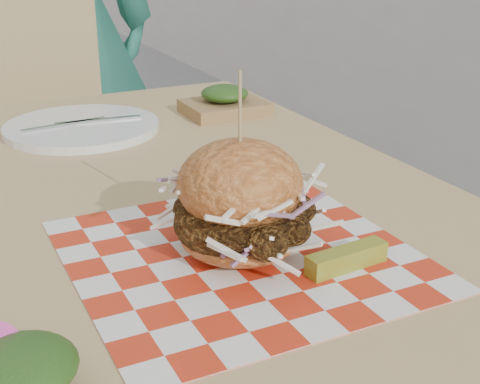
{
  "coord_description": "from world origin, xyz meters",
  "views": [
    {
      "loc": [
        -0.06,
        -0.65,
        1.09
      ],
      "look_at": [
        0.23,
        -0.06,
        0.82
      ],
      "focal_mm": 50.0,
      "sensor_mm": 36.0,
      "label": 1
    }
  ],
  "objects_px": {
    "diner": "(45,16)",
    "patio_table": "(149,251)",
    "sandwich": "(240,207)",
    "patio_chair": "(40,144)"
  },
  "relations": [
    {
      "from": "diner",
      "to": "patio_chair",
      "type": "height_order",
      "value": "diner"
    },
    {
      "from": "sandwich",
      "to": "patio_table",
      "type": "bearing_deg",
      "value": 101.19
    },
    {
      "from": "diner",
      "to": "patio_table",
      "type": "bearing_deg",
      "value": 105.68
    },
    {
      "from": "patio_table",
      "to": "patio_chair",
      "type": "bearing_deg",
      "value": 88.94
    },
    {
      "from": "patio_table",
      "to": "sandwich",
      "type": "bearing_deg",
      "value": -78.81
    },
    {
      "from": "diner",
      "to": "sandwich",
      "type": "height_order",
      "value": "diner"
    },
    {
      "from": "patio_chair",
      "to": "sandwich",
      "type": "distance_m",
      "value": 1.17
    },
    {
      "from": "sandwich",
      "to": "diner",
      "type": "bearing_deg",
      "value": 87.06
    },
    {
      "from": "diner",
      "to": "patio_table",
      "type": "distance_m",
      "value": 1.21
    },
    {
      "from": "diner",
      "to": "patio_table",
      "type": "xyz_separation_m",
      "value": [
        -0.11,
        -1.19,
        -0.17
      ]
    }
  ]
}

